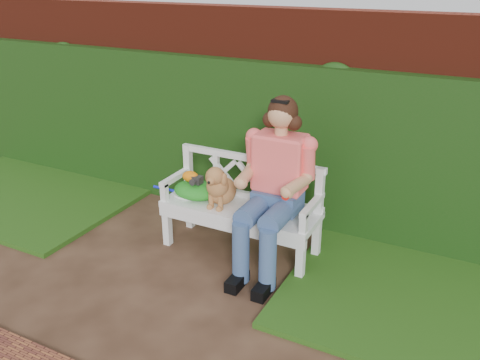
% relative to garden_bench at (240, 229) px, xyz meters
% --- Properties ---
extents(ground, '(60.00, 60.00, 0.00)m').
position_rel_garden_bench_xyz_m(ground, '(-0.49, -0.89, -0.24)').
color(ground, '#311E14').
extents(brick_wall, '(10.00, 0.30, 2.20)m').
position_rel_garden_bench_xyz_m(brick_wall, '(-0.49, 1.01, 0.86)').
color(brick_wall, '#5B1B0E').
rests_on(brick_wall, ground).
extents(ivy_hedge, '(10.00, 0.18, 1.70)m').
position_rel_garden_bench_xyz_m(ivy_hedge, '(-0.49, 0.79, 0.61)').
color(ivy_hedge, '#1D3912').
rests_on(ivy_hedge, ground).
extents(grass_left, '(2.60, 2.00, 0.05)m').
position_rel_garden_bench_xyz_m(grass_left, '(-2.89, 0.01, -0.21)').
color(grass_left, '#1E3C14').
rests_on(grass_left, ground).
extents(grass_right, '(2.60, 2.00, 0.05)m').
position_rel_garden_bench_xyz_m(grass_right, '(1.91, 0.01, -0.21)').
color(grass_right, '#1E3C14').
rests_on(grass_right, ground).
extents(garden_bench, '(1.60, 0.66, 0.48)m').
position_rel_garden_bench_xyz_m(garden_bench, '(0.00, 0.00, 0.00)').
color(garden_bench, white).
rests_on(garden_bench, ground).
extents(seated_woman, '(0.75, 0.96, 1.63)m').
position_rel_garden_bench_xyz_m(seated_woman, '(0.38, -0.02, 0.57)').
color(seated_woman, '#D5414C').
rests_on(seated_woman, ground).
extents(dog, '(0.30, 0.39, 0.42)m').
position_rel_garden_bench_xyz_m(dog, '(-0.18, -0.04, 0.45)').
color(dog, '#A46C2F').
rests_on(dog, garden_bench).
extents(tennis_racket, '(0.65, 0.47, 0.03)m').
position_rel_garden_bench_xyz_m(tennis_racket, '(-0.60, -0.01, 0.25)').
color(tennis_racket, silver).
rests_on(tennis_racket, garden_bench).
extents(green_bag, '(0.51, 0.43, 0.16)m').
position_rel_garden_bench_xyz_m(green_bag, '(-0.47, -0.01, 0.32)').
color(green_bag, green).
rests_on(green_bag, garden_bench).
extents(camera_item, '(0.12, 0.09, 0.07)m').
position_rel_garden_bench_xyz_m(camera_item, '(-0.46, -0.02, 0.43)').
color(camera_item, '#282727').
rests_on(camera_item, green_bag).
extents(baseball_glove, '(0.18, 0.14, 0.11)m').
position_rel_garden_bench_xyz_m(baseball_glove, '(-0.53, -0.01, 0.45)').
color(baseball_glove, orange).
rests_on(baseball_glove, green_bag).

